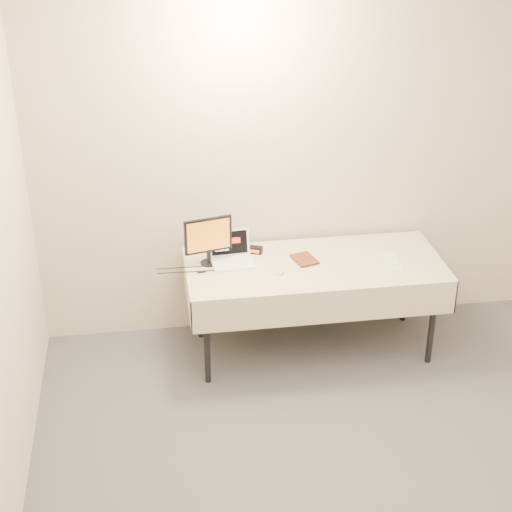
{
  "coord_description": "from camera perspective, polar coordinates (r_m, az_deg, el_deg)",
  "views": [
    {
      "loc": [
        -1.16,
        -2.81,
        3.41
      ],
      "look_at": [
        -0.44,
        1.99,
        0.86
      ],
      "focal_mm": 55.0,
      "sensor_mm": 36.0,
      "label": 1
    }
  ],
  "objects": [
    {
      "name": "paper_form",
      "position": [
        5.75,
        9.81,
        -0.4
      ],
      "size": [
        0.15,
        0.3,
        0.0
      ],
      "primitive_type": "cube",
      "rotation": [
        0.0,
        0.0,
        -0.12
      ],
      "color": "#BBE5B6",
      "rests_on": "table"
    },
    {
      "name": "table",
      "position": [
        5.69,
        4.28,
        -1.09
      ],
      "size": [
        1.86,
        0.81,
        0.74
      ],
      "color": "black",
      "rests_on": "ground"
    },
    {
      "name": "book",
      "position": [
        5.62,
        2.9,
        0.41
      ],
      "size": [
        0.15,
        0.06,
        0.2
      ],
      "primitive_type": "imported",
      "rotation": [
        0.0,
        0.0,
        0.28
      ],
      "color": "#9B3F1C",
      "rests_on": "table"
    },
    {
      "name": "clicker",
      "position": [
        5.52,
        1.81,
        -1.16
      ],
      "size": [
        0.06,
        0.09,
        0.02
      ],
      "primitive_type": "ellipsoid",
      "rotation": [
        0.0,
        0.0,
        -0.23
      ],
      "color": "silver",
      "rests_on": "table"
    },
    {
      "name": "alarm_clock",
      "position": [
        5.78,
        -0.13,
        0.46
      ],
      "size": [
        0.13,
        0.09,
        0.05
      ],
      "rotation": [
        0.0,
        0.0,
        -0.4
      ],
      "color": "black",
      "rests_on": "table"
    },
    {
      "name": "laptop",
      "position": [
        5.66,
        -1.81,
        0.1
      ],
      "size": [
        0.32,
        0.29,
        0.2
      ],
      "rotation": [
        0.0,
        0.0,
        0.07
      ],
      "color": "white",
      "rests_on": "table"
    },
    {
      "name": "monitor",
      "position": [
        5.56,
        -3.5,
        1.36
      ],
      "size": [
        0.34,
        0.15,
        0.36
      ],
      "rotation": [
        0.0,
        0.0,
        0.22
      ],
      "color": "black",
      "rests_on": "table"
    },
    {
      "name": "usb_dongle",
      "position": [
        5.54,
        -3.98,
        -1.16
      ],
      "size": [
        0.06,
        0.03,
        0.01
      ],
      "primitive_type": "cube",
      "rotation": [
        0.0,
        0.0,
        0.17
      ],
      "color": "black",
      "rests_on": "table"
    },
    {
      "name": "back_wall",
      "position": [
        5.81,
        3.55,
        6.89
      ],
      "size": [
        4.0,
        0.1,
        2.7
      ],
      "primitive_type": "cube",
      "color": "beige",
      "rests_on": "ground"
    }
  ]
}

